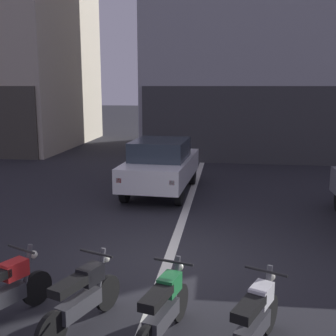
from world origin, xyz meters
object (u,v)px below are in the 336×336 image
at_px(car_white_crossing_near, 161,164).
at_px(motorcycle_green_row_centre, 164,308).
at_px(car_blue_down_street, 238,135).
at_px(motorcycle_red_row_leftmost, 4,291).
at_px(motorcycle_black_row_left_mid, 82,297).
at_px(motorcycle_white_row_right_mid, 255,320).

bearing_deg(car_white_crossing_near, motorcycle_green_row_centre, -80.81).
distance_m(car_white_crossing_near, car_blue_down_street, 8.61).
relative_size(motorcycle_red_row_leftmost, motorcycle_black_row_left_mid, 0.97).
xyz_separation_m(car_white_crossing_near, motorcycle_white_row_right_mid, (2.35, -7.67, -0.43)).
bearing_deg(car_white_crossing_near, motorcycle_white_row_right_mid, -72.93).
relative_size(motorcycle_red_row_leftmost, motorcycle_white_row_right_mid, 0.99).
bearing_deg(motorcycle_black_row_left_mid, motorcycle_green_row_centre, -7.36).
height_order(car_white_crossing_near, motorcycle_white_row_right_mid, car_white_crossing_near).
height_order(motorcycle_black_row_left_mid, motorcycle_green_row_centre, same).
relative_size(car_white_crossing_near, motorcycle_white_row_right_mid, 2.69).
bearing_deg(motorcycle_red_row_leftmost, motorcycle_green_row_centre, -3.93).
xyz_separation_m(car_blue_down_street, motorcycle_black_row_left_mid, (-2.38, -15.66, -0.43)).
height_order(car_blue_down_street, motorcycle_black_row_left_mid, car_blue_down_street).
bearing_deg(motorcycle_black_row_left_mid, motorcycle_white_row_right_mid, -6.39).
relative_size(car_blue_down_street, motorcycle_red_row_leftmost, 2.72).
height_order(car_white_crossing_near, motorcycle_green_row_centre, car_white_crossing_near).
bearing_deg(motorcycle_green_row_centre, motorcycle_red_row_leftmost, 176.07).
distance_m(car_white_crossing_near, motorcycle_green_row_centre, 7.67).
relative_size(car_white_crossing_near, motorcycle_black_row_left_mid, 2.64).
height_order(motorcycle_black_row_left_mid, motorcycle_white_row_right_mid, same).
bearing_deg(motorcycle_red_row_leftmost, motorcycle_white_row_right_mid, -4.43).
relative_size(car_white_crossing_near, motorcycle_red_row_leftmost, 2.72).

